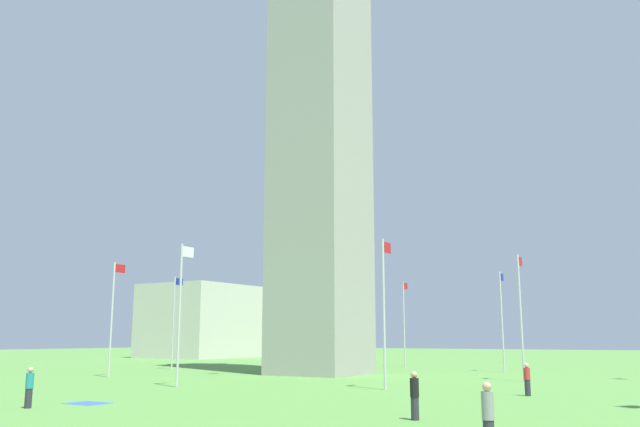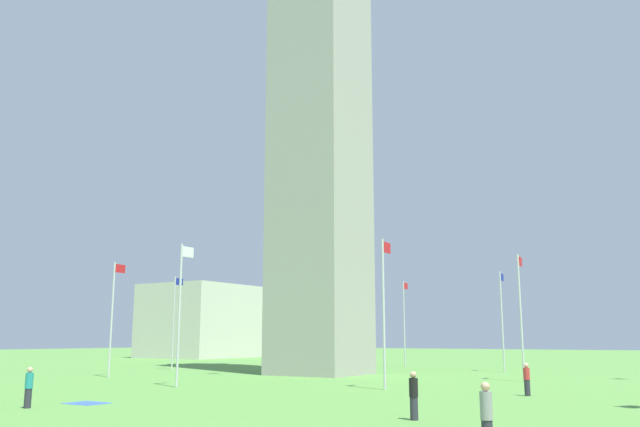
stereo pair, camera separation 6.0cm
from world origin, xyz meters
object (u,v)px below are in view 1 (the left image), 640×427
obelisk_monument (320,22)px  flagpole_nw (502,317)px  flagpole_e (174,318)px  flagpole_sw (384,306)px  picnic_blanket_near_first_person (88,403)px  flagpole_se (113,314)px  flagpole_ne (285,320)px  flagpole_n (404,320)px  flagpole_w (521,311)px  flagpole_s (180,308)px  distant_building (224,322)px  person_red_shirt (527,379)px  person_teal_shirt (29,388)px  person_gray_shirt (488,417)px  person_black_shirt (415,396)px

obelisk_monument → flagpole_nw: (11.51, -11.45, -25.67)m
flagpole_e → flagpole_sw: 29.92m
flagpole_nw → picnic_blanket_near_first_person: size_ratio=4.79×
flagpole_se → flagpole_ne: bearing=-0.0°
flagpole_n → flagpole_w: (-16.19, -16.19, 0.00)m
obelisk_monument → flagpole_ne: (11.51, 11.45, -25.67)m
flagpole_s → distant_building: size_ratio=0.33×
obelisk_monument → person_red_shirt: 37.13m
flagpole_e → flagpole_nw: bearing=-67.5°
flagpole_se → flagpole_sw: (-0.00, -22.90, 0.00)m
flagpole_n → flagpole_s: bearing=180.0°
picnic_blanket_near_first_person → person_teal_shirt: bearing=172.2°
person_gray_shirt → distant_building: bearing=-25.4°
flagpole_s → person_red_shirt: bearing=-76.1°
flagpole_sw → person_black_shirt: (-12.23, -7.19, -3.86)m
flagpole_nw → flagpole_w: bearing=-157.5°
obelisk_monument → flagpole_n: (16.25, 0.00, -25.67)m
flagpole_n → person_teal_shirt: bearing=-175.8°
obelisk_monument → flagpole_n: bearing=0.0°
person_gray_shirt → person_red_shirt: size_ratio=1.07×
flagpole_sw → person_teal_shirt: bearing=154.3°
distant_building → picnic_blanket_near_first_person: distant_building is taller
flagpole_ne → flagpole_w: size_ratio=1.00×
flagpole_n → person_teal_shirt: 44.91m
flagpole_w → distant_building: size_ratio=0.33×
flagpole_ne → flagpole_nw: (-0.00, -22.90, 0.00)m
flagpole_s → flagpole_w: size_ratio=1.00×
person_red_shirt → person_black_shirt: 12.32m
obelisk_monument → person_red_shirt: obelisk_monument is taller
flagpole_s → distant_building: 66.27m
flagpole_nw → distant_building: size_ratio=0.33×
flagpole_se → person_teal_shirt: flagpole_se is taller
person_gray_shirt → person_black_shirt: (5.25, 4.37, -0.03)m
flagpole_w → person_teal_shirt: bearing=155.6°
flagpole_s → flagpole_nw: 29.92m
flagpole_e → flagpole_sw: (-11.45, -27.65, 0.00)m
person_red_shirt → distant_building: bearing=-41.7°
flagpole_e → person_teal_shirt: flagpole_e is taller
flagpole_nw → distant_building: bearing=64.4°
flagpole_n → flagpole_e: same height
flagpole_s → person_gray_shirt: 26.58m
flagpole_e → flagpole_nw: (11.45, -27.65, 0.00)m
distant_building → flagpole_sw: bearing=-132.6°
flagpole_nw → person_red_shirt: (-22.83, -7.95, -3.89)m
person_black_shirt → flagpole_e: bearing=39.5°
person_gray_shirt → distant_building: 91.12m
flagpole_se → person_teal_shirt: size_ratio=5.14×
person_red_shirt → flagpole_e: bearing=-20.9°
distant_building → flagpole_ne: bearing=-130.6°
person_gray_shirt → flagpole_s: bearing=-8.6°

